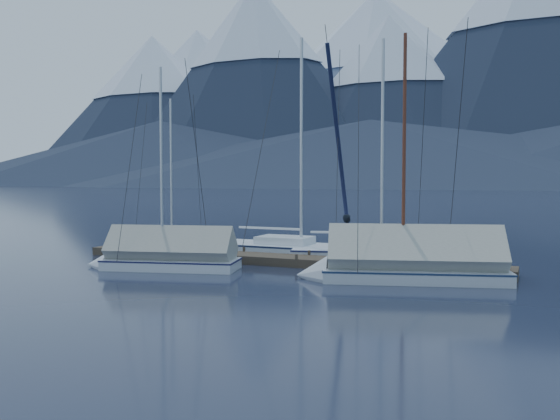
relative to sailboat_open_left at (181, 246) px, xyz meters
The scene contains 10 objects.
ground 7.99m from the sailboat_open_left, 35.64° to the right, with size 1000.00×1000.00×0.00m, color black.
mountain_range 370.59m from the sailboat_open_left, 88.34° to the left, with size 877.00×584.00×150.50m.
dock 7.02m from the sailboat_open_left, 22.24° to the right, with size 18.00×1.50×0.54m.
mooring_posts 6.56m from the sailboat_open_left, 23.89° to the right, with size 15.12×1.52×0.35m.
sailboat_open_left is the anchor object (origin of this frame).
sailboat_open_mid 6.94m from the sailboat_open_left, ahead, with size 8.06×3.45×10.62m.
sailboat_open_right 10.50m from the sailboat_open_left, ahead, with size 8.06×4.20×10.26m.
sailboat_covered_near 12.62m from the sailboat_open_left, 21.42° to the right, with size 7.43×4.01×9.24m.
sailboat_covered_far 6.36m from the sailboat_open_left, 64.10° to the right, with size 6.27×3.19×8.44m.
person 9.62m from the sailboat_open_left, 14.36° to the right, with size 0.63×0.41×1.73m, color black.
Camera 1 is at (9.57, -19.90, 3.45)m, focal length 38.00 mm.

